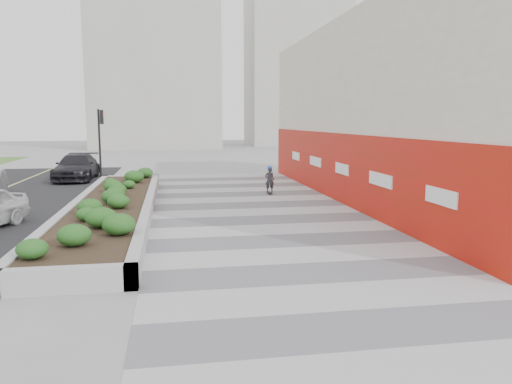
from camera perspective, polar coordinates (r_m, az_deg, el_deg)
ground at (r=13.24m, az=4.97°, el=-7.42°), size 160.00×160.00×0.00m
walkway at (r=16.07m, az=2.27°, el=-4.58°), size 8.00×36.00×0.01m
building at (r=23.64m, az=16.19°, el=8.89°), size 6.04×24.08×8.00m
planter at (r=19.71m, az=-16.08°, el=-1.29°), size 3.00×18.00×0.90m
traffic_signal_near at (r=30.11m, az=-17.35°, el=6.30°), size 0.33×0.28×4.20m
distant_bldg_north_l at (r=67.66m, az=-11.40°, el=13.49°), size 16.00×12.00×20.00m
distant_bldg_north_r at (r=75.07m, az=4.63°, el=14.61°), size 14.00×10.00×24.00m
manhole_cover at (r=16.18m, az=4.01°, el=-4.52°), size 0.44×0.44×0.01m
skateboarder at (r=24.22m, az=1.56°, el=1.41°), size 0.48×0.73×1.38m
car_dark at (r=31.96m, az=-19.82°, el=2.70°), size 2.22×5.33×1.54m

